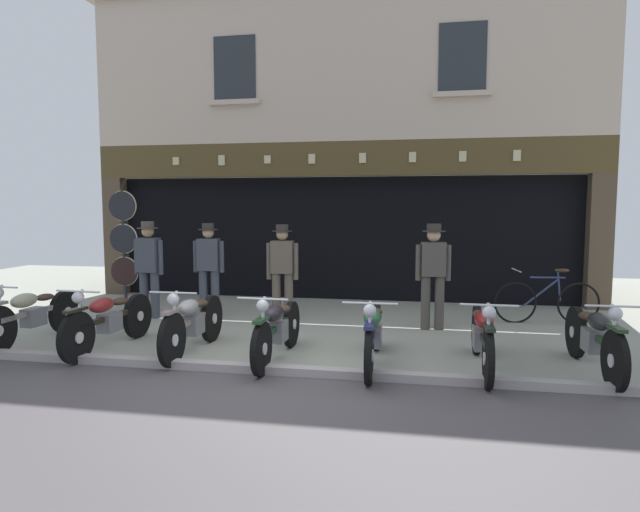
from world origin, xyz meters
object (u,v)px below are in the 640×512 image
(motorcycle_center, at_px, (277,328))
(advert_board_near, at_px, (479,224))
(motorcycle_far_right, at_px, (594,337))
(salesman_left, at_px, (149,264))
(motorcycle_center_right, at_px, (373,332))
(motorcycle_right, at_px, (482,335))
(assistant_far_right, at_px, (433,271))
(salesman_right, at_px, (282,267))
(leaning_bicycle, at_px, (547,301))
(tyre_sign_pole, at_px, (124,240))
(shopkeeper_center, at_px, (209,265))
(motorcycle_center_left, at_px, (193,321))
(motorcycle_far_left, at_px, (32,314))
(motorcycle_left, at_px, (109,319))

(motorcycle_center, bearing_deg, advert_board_near, -120.42)
(advert_board_near, bearing_deg, motorcycle_far_right, -79.29)
(salesman_left, bearing_deg, motorcycle_center_right, 156.21)
(motorcycle_right, xyz_separation_m, assistant_far_right, (-0.54, 2.09, 0.53))
(motorcycle_right, xyz_separation_m, salesman_right, (-3.10, 2.36, 0.50))
(motorcycle_center, relative_size, salesman_right, 1.20)
(advert_board_near, xyz_separation_m, leaning_bicycle, (0.97, -1.78, -1.25))
(motorcycle_center, bearing_deg, motorcycle_right, -177.21)
(motorcycle_right, distance_m, salesman_left, 5.89)
(tyre_sign_pole, bearing_deg, shopkeeper_center, -12.81)
(salesman_right, height_order, advert_board_near, advert_board_near)
(motorcycle_center_left, xyz_separation_m, advert_board_near, (4.17, 4.65, 1.19))
(salesman_left, bearing_deg, shopkeeper_center, -160.47)
(motorcycle_center_left, distance_m, motorcycle_center_right, 2.44)
(assistant_far_right, bearing_deg, salesman_right, -12.29)
(motorcycle_center, xyz_separation_m, leaning_bicycle, (3.94, 2.98, -0.05))
(motorcycle_center_right, distance_m, leaning_bicycle, 4.03)
(motorcycle_far_right, distance_m, leaning_bicycle, 2.82)
(motorcycle_far_right, bearing_deg, salesman_right, -28.71)
(motorcycle_right, bearing_deg, salesman_left, -20.25)
(motorcycle_far_right, distance_m, advert_board_near, 4.83)
(motorcycle_far_left, bearing_deg, motorcycle_center_left, -178.97)
(motorcycle_far_left, relative_size, motorcycle_center, 1.01)
(motorcycle_center_right, relative_size, assistant_far_right, 1.23)
(salesman_left, xyz_separation_m, leaning_bicycle, (6.86, 0.82, -0.58))
(motorcycle_right, distance_m, motorcycle_far_right, 1.30)
(motorcycle_far_right, height_order, advert_board_near, advert_board_near)
(salesman_left, height_order, advert_board_near, advert_board_near)
(motorcycle_far_left, distance_m, motorcycle_center, 3.69)
(motorcycle_center_left, bearing_deg, salesman_right, -105.96)
(tyre_sign_pole, xyz_separation_m, leaning_bicycle, (7.76, 0.10, -0.95))
(advert_board_near, bearing_deg, leaning_bicycle, -61.38)
(motorcycle_center_left, xyz_separation_m, salesman_right, (0.65, 2.31, 0.49))
(motorcycle_center_left, xyz_separation_m, leaning_bicycle, (5.14, 2.88, -0.06))
(motorcycle_center_left, height_order, assistant_far_right, assistant_far_right)
(salesman_left, bearing_deg, motorcycle_center_left, 133.81)
(shopkeeper_center, height_order, leaning_bicycle, shopkeeper_center)
(motorcycle_far_left, bearing_deg, motorcycle_center, 179.83)
(leaning_bicycle, bearing_deg, assistant_far_right, 106.32)
(salesman_left, relative_size, tyre_sign_pole, 0.75)
(shopkeeper_center, distance_m, tyre_sign_pole, 1.99)
(motorcycle_far_left, height_order, salesman_left, salesman_left)
(motorcycle_center_right, relative_size, shopkeeper_center, 1.25)
(motorcycle_far_right, height_order, shopkeeper_center, shopkeeper_center)
(leaning_bicycle, bearing_deg, motorcycle_center, 120.05)
(assistant_far_right, bearing_deg, motorcycle_left, 18.95)
(motorcycle_far_left, relative_size, motorcycle_center_left, 1.02)
(motorcycle_left, height_order, shopkeeper_center, shopkeeper_center)
(motorcycle_center_left, distance_m, salesman_left, 2.73)
(motorcycle_center_right, xyz_separation_m, tyre_sign_pole, (-5.05, 2.89, 0.91))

